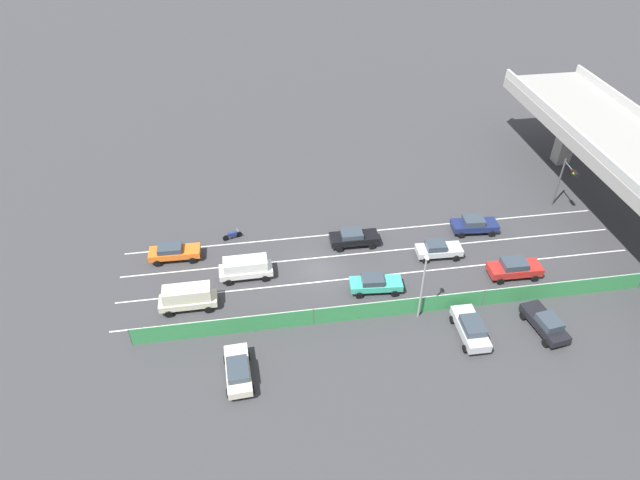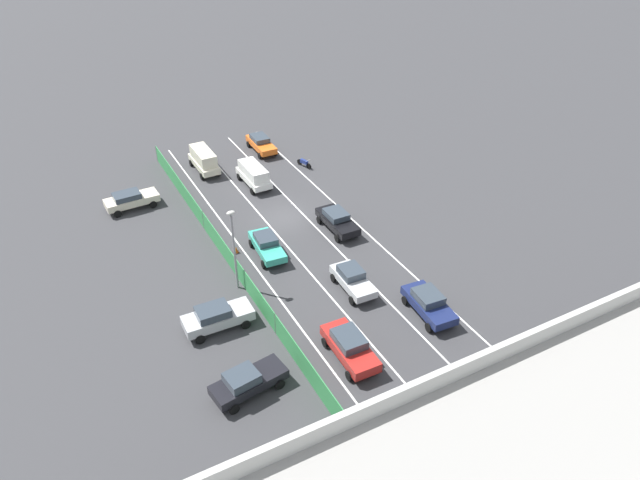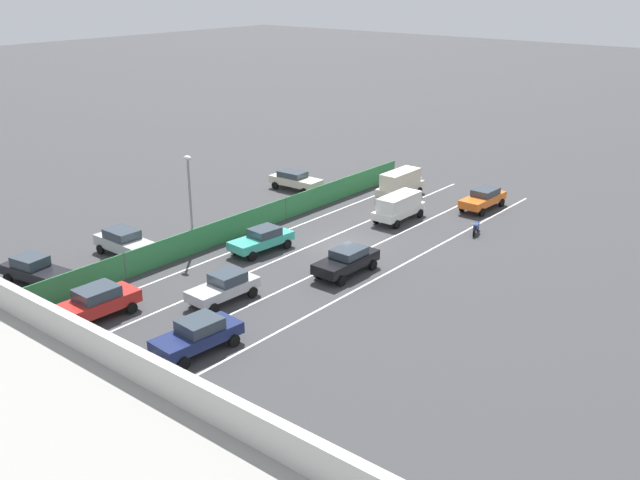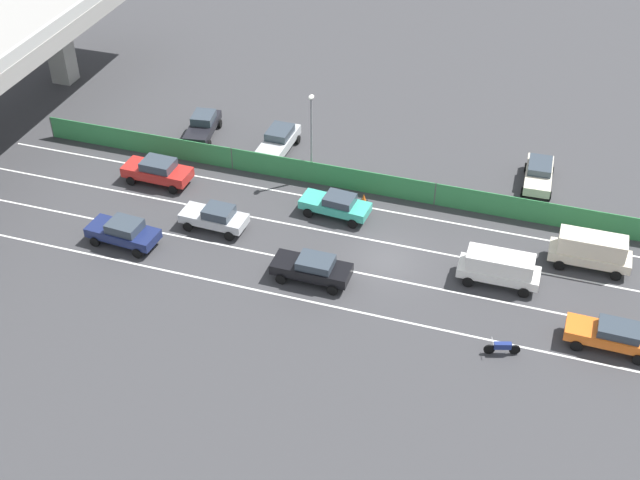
{
  "view_description": "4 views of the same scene",
  "coord_description": "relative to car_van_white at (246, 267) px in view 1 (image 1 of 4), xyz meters",
  "views": [
    {
      "loc": [
        37.78,
        -5.84,
        33.23
      ],
      "look_at": [
        -2.81,
        0.41,
        1.2
      ],
      "focal_mm": 31.03,
      "sensor_mm": 36.0,
      "label": 1
    },
    {
      "loc": [
        17.76,
        39.78,
        26.93
      ],
      "look_at": [
        -0.04,
        6.43,
        1.49
      ],
      "focal_mm": 33.26,
      "sensor_mm": 36.0,
      "label": 2
    },
    {
      "loc": [
        -27.69,
        36.17,
        17.49
      ],
      "look_at": [
        -0.24,
        2.79,
        1.25
      ],
      "focal_mm": 40.38,
      "sensor_mm": 36.0,
      "label": 3
    },
    {
      "loc": [
        -39.15,
        -8.31,
        32.14
      ],
      "look_at": [
        -1.7,
        3.69,
        1.92
      ],
      "focal_mm": 47.24,
      "sensor_mm": 36.0,
      "label": 4
    }
  ],
  "objects": [
    {
      "name": "ground_plane",
      "position": [
        0.0,
        6.72,
        -1.15
      ],
      "size": [
        300.0,
        300.0,
        0.0
      ],
      "primitive_type": "plane",
      "color": "#38383A"
    },
    {
      "name": "lane_line_left_edge",
      "position": [
        -5.01,
        12.35,
        -1.14
      ],
      "size": [
        0.14,
        47.27,
        0.01
      ],
      "primitive_type": "cube",
      "color": "silver",
      "rests_on": "ground"
    },
    {
      "name": "lane_line_mid_left",
      "position": [
        -1.67,
        12.35,
        -1.14
      ],
      "size": [
        0.14,
        47.27,
        0.01
      ],
      "primitive_type": "cube",
      "color": "silver",
      "rests_on": "ground"
    },
    {
      "name": "lane_line_mid_right",
      "position": [
        1.67,
        12.35,
        -1.14
      ],
      "size": [
        0.14,
        47.27,
        0.01
      ],
      "primitive_type": "cube",
      "color": "silver",
      "rests_on": "ground"
    },
    {
      "name": "lane_line_right_edge",
      "position": [
        5.02,
        12.35,
        -1.14
      ],
      "size": [
        0.14,
        47.27,
        0.01
      ],
      "primitive_type": "cube",
      "color": "silver",
      "rests_on": "ground"
    },
    {
      "name": "green_fence",
      "position": [
        6.68,
        12.35,
        -0.31
      ],
      "size": [
        0.1,
        43.37,
        1.67
      ],
      "color": "#338447",
      "rests_on": "ground"
    },
    {
      "name": "car_van_white",
      "position": [
        0.0,
        0.0,
        0.0
      ],
      "size": [
        2.02,
        4.74,
        1.99
      ],
      "color": "silver",
      "rests_on": "ground"
    },
    {
      "name": "car_van_cream",
      "position": [
        3.17,
        -4.97,
        0.1
      ],
      "size": [
        1.96,
        4.79,
        2.21
      ],
      "color": "beige",
      "rests_on": "ground"
    },
    {
      "name": "car_taxi_teal",
      "position": [
        3.51,
        10.98,
        -0.28
      ],
      "size": [
        2.23,
        4.65,
        1.57
      ],
      "color": "teal",
      "rests_on": "ground"
    },
    {
      "name": "car_sedan_red",
      "position": [
        3.53,
        23.73,
        -0.19
      ],
      "size": [
        2.17,
        4.74,
        1.75
      ],
      "color": "red",
      "rests_on": "ground"
    },
    {
      "name": "car_sedan_black",
      "position": [
        -3.11,
        10.43,
        -0.25
      ],
      "size": [
        2.04,
        4.66,
        1.61
      ],
      "color": "black",
      "rests_on": "ground"
    },
    {
      "name": "car_sedan_navy",
      "position": [
        -3.34,
        22.64,
        -0.24
      ],
      "size": [
        2.33,
        4.61,
        1.66
      ],
      "color": "navy",
      "rests_on": "ground"
    },
    {
      "name": "car_sedan_silver",
      "position": [
        -0.16,
        17.88,
        -0.26
      ],
      "size": [
        2.07,
        4.3,
        1.63
      ],
      "color": "#B7BABC",
      "rests_on": "ground"
    },
    {
      "name": "car_taxi_orange",
      "position": [
        -3.54,
        -6.51,
        -0.26
      ],
      "size": [
        1.99,
        4.7,
        1.57
      ],
      "color": "orange",
      "rests_on": "ground"
    },
    {
      "name": "motorcycle",
      "position": [
        -5.84,
        -1.08,
        -0.69
      ],
      "size": [
        0.79,
        1.9,
        0.93
      ],
      "color": "black",
      "rests_on": "ground"
    },
    {
      "name": "parked_sedan_cream",
      "position": [
        11.22,
        -1.1,
        -0.25
      ],
      "size": [
        4.65,
        2.14,
        1.58
      ],
      "color": "beige",
      "rests_on": "ground"
    },
    {
      "name": "parked_wagon_silver",
      "position": [
        9.86,
        17.23,
        -0.19
      ],
      "size": [
        4.64,
        2.09,
        1.75
      ],
      "color": "#B2B5B7",
      "rests_on": "ground"
    },
    {
      "name": "parked_sedan_dark",
      "position": [
        10.21,
        23.36,
        -0.24
      ],
      "size": [
        4.73,
        2.47,
        1.67
      ],
      "color": "black",
      "rests_on": "ground"
    },
    {
      "name": "traffic_light",
      "position": [
        -5.77,
        32.7,
        2.72
      ],
      "size": [
        2.88,
        0.58,
        5.52
      ],
      "color": "#47474C",
      "rests_on": "ground"
    },
    {
      "name": "street_lamp",
      "position": [
        7.11,
        13.83,
        2.83
      ],
      "size": [
        0.6,
        0.36,
        6.47
      ],
      "color": "gray",
      "rests_on": "ground"
    },
    {
      "name": "traffic_cone",
      "position": [
        5.6,
        9.68,
        -0.87
      ],
      "size": [
        0.47,
        0.47,
        0.59
      ],
      "color": "orange",
      "rests_on": "ground"
    }
  ]
}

